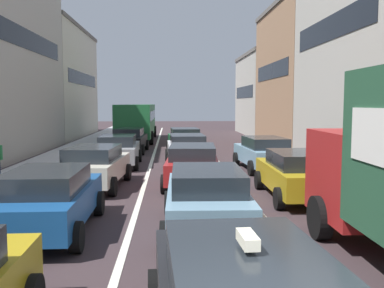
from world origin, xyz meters
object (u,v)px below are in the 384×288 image
at_px(sedan_centre_lane_second, 207,197).
at_px(sedan_centre_lane_fifth, 185,139).
at_px(wagon_left_lane_second, 48,199).
at_px(sedan_right_lane_behind_truck, 298,173).
at_px(hatchback_centre_lane_third, 192,164).
at_px(sedan_left_lane_fifth, 129,139).
at_px(bus_mid_queue_primary, 137,119).
at_px(sedan_left_lane_third, 94,165).
at_px(wagon_right_lane_far, 264,152).
at_px(sedan_left_lane_fourth, 118,150).
at_px(coupe_centre_lane_fourth, 187,149).

bearing_deg(sedan_centre_lane_second, sedan_centre_lane_fifth, 1.09).
xyz_separation_m(wagon_left_lane_second, sedan_right_lane_behind_truck, (6.81, 3.23, 0.00)).
xyz_separation_m(hatchback_centre_lane_third, sedan_right_lane_behind_truck, (3.18, -2.30, 0.00)).
bearing_deg(sedan_right_lane_behind_truck, sedan_centre_lane_second, 137.05).
height_order(sedan_centre_lane_second, sedan_left_lane_fifth, same).
distance_m(wagon_left_lane_second, sedan_right_lane_behind_truck, 7.53).
bearing_deg(hatchback_centre_lane_third, bus_mid_queue_primary, 14.02).
bearing_deg(sedan_centre_lane_fifth, sedan_right_lane_behind_truck, -169.77).
distance_m(sedan_centre_lane_fifth, bus_mid_queue_primary, 8.91).
relative_size(hatchback_centre_lane_third, sedan_left_lane_fifth, 1.01).
bearing_deg(bus_mid_queue_primary, sedan_left_lane_third, 179.70).
bearing_deg(wagon_right_lane_far, wagon_left_lane_second, 138.54).
height_order(sedan_centre_lane_fifth, wagon_right_lane_far, same).
relative_size(sedan_left_lane_third, sedan_left_lane_fourth, 1.02).
bearing_deg(wagon_left_lane_second, sedan_right_lane_behind_truck, -65.24).
distance_m(sedan_centre_lane_second, sedan_right_lane_behind_truck, 4.56).
bearing_deg(sedan_right_lane_behind_truck, wagon_left_lane_second, 116.15).
height_order(sedan_centre_lane_second, sedan_left_lane_fourth, same).
distance_m(wagon_left_lane_second, wagon_right_lane_far, 11.41).
height_order(hatchback_centre_lane_third, sedan_right_lane_behind_truck, same).
relative_size(sedan_centre_lane_second, hatchback_centre_lane_third, 0.98).
bearing_deg(coupe_centre_lane_fourth, sedan_centre_lane_fifth, -2.33).
xyz_separation_m(sedan_left_lane_third, sedan_centre_lane_fifth, (3.57, 10.92, 0.00)).
distance_m(sedan_left_lane_third, bus_mid_queue_primary, 19.07).
bearing_deg(sedan_left_lane_fourth, sedan_left_lane_fifth, -1.09).
xyz_separation_m(sedan_left_lane_third, wagon_right_lane_far, (6.88, 3.71, 0.00)).
height_order(hatchback_centre_lane_third, sedan_left_lane_third, same).
height_order(coupe_centre_lane_fourth, bus_mid_queue_primary, bus_mid_queue_primary).
distance_m(wagon_left_lane_second, coupe_centre_lane_fourth, 11.38).
xyz_separation_m(sedan_left_lane_third, coupe_centre_lane_fourth, (3.50, 5.50, 0.00)).
bearing_deg(sedan_left_lane_third, sedan_centre_lane_fifth, -14.39).
relative_size(sedan_left_lane_third, coupe_centre_lane_fourth, 1.01).
xyz_separation_m(sedan_centre_lane_fifth, sedan_left_lane_fifth, (-3.36, 0.07, 0.00)).
distance_m(sedan_left_lane_third, sedan_centre_lane_fifth, 11.48).
xyz_separation_m(sedan_centre_lane_fifth, bus_mid_queue_primary, (-3.50, 8.14, 0.96)).
bearing_deg(hatchback_centre_lane_third, wagon_right_lane_far, -40.61).
relative_size(sedan_centre_lane_second, bus_mid_queue_primary, 0.41).
height_order(sedan_left_lane_fifth, wagon_right_lane_far, same).
relative_size(wagon_left_lane_second, sedan_left_lane_fifth, 0.99).
relative_size(sedan_centre_lane_fifth, bus_mid_queue_primary, 0.42).
bearing_deg(wagon_left_lane_second, sedan_centre_lane_fifth, -13.50).
distance_m(sedan_left_lane_fourth, sedan_centre_lane_fifth, 6.59).
bearing_deg(wagon_left_lane_second, hatchback_centre_lane_third, -33.87).
relative_size(wagon_left_lane_second, sedan_left_lane_fourth, 1.00).
bearing_deg(sedan_left_lane_fifth, wagon_left_lane_second, -179.05).
bearing_deg(sedan_centre_lane_second, wagon_right_lane_far, -19.07).
height_order(coupe_centre_lane_fourth, sedan_right_lane_behind_truck, same).
height_order(sedan_left_lane_fifth, sedan_right_lane_behind_truck, same).
relative_size(sedan_centre_lane_fifth, sedan_right_lane_behind_truck, 1.02).
height_order(sedan_left_lane_third, sedan_left_lane_fourth, same).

